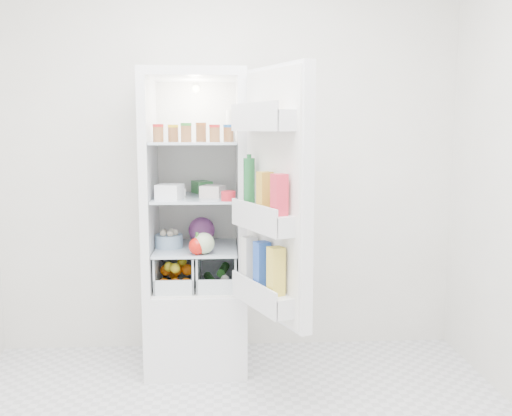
{
  "coord_description": "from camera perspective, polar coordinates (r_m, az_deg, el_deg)",
  "views": [
    {
      "loc": [
        -0.03,
        -2.24,
        1.46
      ],
      "look_at": [
        0.15,
        0.95,
        1.02
      ],
      "focal_mm": 40.0,
      "sensor_mm": 36.0,
      "label": 1
    }
  ],
  "objects": [
    {
      "name": "citrus_pile",
      "position": [
        3.51,
        -8.05,
        -6.56
      ],
      "size": [
        0.2,
        0.31,
        0.16
      ],
      "color": "orange",
      "rests_on": "refrigerator"
    },
    {
      "name": "squeeze_bottle",
      "position": [
        3.49,
        -2.56,
        8.24
      ],
      "size": [
        0.06,
        0.06,
        0.19
      ],
      "primitive_type": "cylinder",
      "rotation": [
        0.0,
        0.0,
        0.15
      ],
      "color": "white",
      "rests_on": "shelf_top"
    },
    {
      "name": "fridge_door",
      "position": [
        2.91,
        1.7,
        0.62
      ],
      "size": [
        0.37,
        0.58,
        1.3
      ],
      "rotation": [
        0.0,
        0.0,
        1.98
      ],
      "color": "white",
      "rests_on": "refrigerator"
    },
    {
      "name": "tub_white",
      "position": [
        3.33,
        -8.64,
        1.62
      ],
      "size": [
        0.16,
        0.16,
        0.09
      ],
      "primitive_type": "cube",
      "rotation": [
        0.0,
        0.0,
        -0.25
      ],
      "color": "white",
      "rests_on": "shelf_mid"
    },
    {
      "name": "tub_green",
      "position": [
        3.63,
        -5.43,
        2.11
      ],
      "size": [
        0.14,
        0.16,
        0.08
      ],
      "primitive_type": "cube",
      "rotation": [
        0.0,
        0.0,
        0.43
      ],
      "color": "#44964E",
      "rests_on": "shelf_mid"
    },
    {
      "name": "foil_tray",
      "position": [
        3.55,
        -8.57,
        1.67
      ],
      "size": [
        0.19,
        0.16,
        0.04
      ],
      "primitive_type": "cube",
      "rotation": [
        0.0,
        0.0,
        0.16
      ],
      "color": "silver",
      "rests_on": "shelf_mid"
    },
    {
      "name": "bell_pepper",
      "position": [
        3.28,
        -5.9,
        -3.81
      ],
      "size": [
        0.1,
        0.1,
        0.1
      ],
      "primitive_type": "sphere",
      "color": "red",
      "rests_on": "shelf_low"
    },
    {
      "name": "tub_cream",
      "position": [
        3.39,
        -4.38,
        1.67
      ],
      "size": [
        0.15,
        0.15,
        0.07
      ],
      "primitive_type": "cube",
      "rotation": [
        0.0,
        0.0,
        -0.33
      ],
      "color": "silver",
      "rests_on": "shelf_mid"
    },
    {
      "name": "refrigerator",
      "position": [
        3.58,
        -5.92,
        -4.97
      ],
      "size": [
        0.6,
        0.6,
        1.8
      ],
      "color": "white",
      "rests_on": "ground"
    },
    {
      "name": "crisper_left",
      "position": [
        3.54,
        -7.94,
        -6.07
      ],
      "size": [
        0.23,
        0.46,
        0.22
      ],
      "primitive_type": null,
      "color": "silver",
      "rests_on": "refrigerator"
    },
    {
      "name": "shelf_top",
      "position": [
        3.43,
        -6.14,
        6.52
      ],
      "size": [
        0.49,
        0.53,
        0.02
      ],
      "primitive_type": "cube",
      "color": "silver",
      "rests_on": "refrigerator"
    },
    {
      "name": "crisper_right",
      "position": [
        3.53,
        -3.95,
        -6.06
      ],
      "size": [
        0.23,
        0.46,
        0.22
      ],
      "primitive_type": null,
      "color": "silver",
      "rests_on": "refrigerator"
    },
    {
      "name": "shelf_mid",
      "position": [
        3.45,
        -6.05,
        1.04
      ],
      "size": [
        0.49,
        0.53,
        0.02
      ],
      "primitive_type": "cube",
      "color": "silver",
      "rests_on": "refrigerator"
    },
    {
      "name": "veg_pile",
      "position": [
        3.54,
        -3.86,
        -6.81
      ],
      "size": [
        0.16,
        0.3,
        0.1
      ],
      "color": "#1F4918",
      "rests_on": "refrigerator"
    },
    {
      "name": "room_walls",
      "position": [
        2.24,
        -2.53,
        11.23
      ],
      "size": [
        3.02,
        3.02,
        2.61
      ],
      "color": "silver",
      "rests_on": "ground"
    },
    {
      "name": "mushroom_bowl",
      "position": [
        3.5,
        -8.7,
        -3.29
      ],
      "size": [
        0.18,
        0.18,
        0.08
      ],
      "primitive_type": "cylinder",
      "rotation": [
        0.0,
        0.0,
        0.07
      ],
      "color": "#8EB1D4",
      "rests_on": "shelf_low"
    },
    {
      "name": "shelf_low",
      "position": [
        3.5,
        -5.98,
        -4.01
      ],
      "size": [
        0.49,
        0.53,
        0.01
      ],
      "primitive_type": "cube",
      "color": "silver",
      "rests_on": "refrigerator"
    },
    {
      "name": "condiment_jars",
      "position": [
        3.31,
        -6.24,
        7.34
      ],
      "size": [
        0.46,
        0.16,
        0.08
      ],
      "color": "#B21919",
      "rests_on": "shelf_top"
    },
    {
      "name": "red_cabbage",
      "position": [
        3.6,
        -5.47,
        -2.22
      ],
      "size": [
        0.16,
        0.16,
        0.16
      ],
      "primitive_type": "sphere",
      "color": "#561D4F",
      "rests_on": "shelf_low"
    },
    {
      "name": "salad_bag",
      "position": [
        3.29,
        -5.24,
        -3.53
      ],
      "size": [
        0.12,
        0.12,
        0.12
      ],
      "primitive_type": "sphere",
      "color": "#ABC191",
      "rests_on": "shelf_low"
    },
    {
      "name": "tin_red",
      "position": [
        3.22,
        -2.79,
        1.21
      ],
      "size": [
        0.1,
        0.1,
        0.05
      ],
      "primitive_type": "cylinder",
      "rotation": [
        0.0,
        0.0,
        -0.34
      ],
      "color": "red",
      "rests_on": "shelf_mid"
    }
  ]
}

